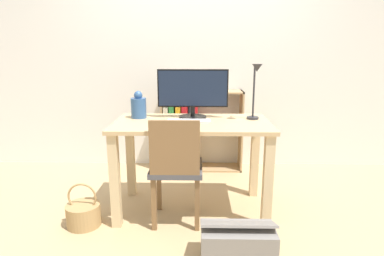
# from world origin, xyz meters

# --- Properties ---
(ground_plane) EXTENTS (10.00, 10.00, 0.00)m
(ground_plane) POSITION_xyz_m (0.00, 0.00, 0.00)
(ground_plane) COLOR tan
(wall_back) EXTENTS (8.00, 0.05, 2.60)m
(wall_back) POSITION_xyz_m (0.00, 1.17, 1.30)
(wall_back) COLOR silver
(wall_back) RESTS_ON ground_plane
(desk) EXTENTS (1.26, 0.68, 0.77)m
(desk) POSITION_xyz_m (0.00, 0.00, 0.62)
(desk) COLOR tan
(desk) RESTS_ON ground_plane
(monitor) EXTENTS (0.59, 0.23, 0.41)m
(monitor) POSITION_xyz_m (0.01, 0.16, 1.00)
(monitor) COLOR black
(monitor) RESTS_ON desk
(keyboard) EXTENTS (0.35, 0.11, 0.02)m
(keyboard) POSITION_xyz_m (-0.02, -0.01, 0.78)
(keyboard) COLOR silver
(keyboard) RESTS_ON desk
(vase) EXTENTS (0.13, 0.13, 0.23)m
(vase) POSITION_xyz_m (-0.45, 0.14, 0.87)
(vase) COLOR #33598C
(vase) RESTS_ON desk
(desk_lamp) EXTENTS (0.10, 0.19, 0.46)m
(desk_lamp) POSITION_xyz_m (0.51, 0.06, 1.05)
(desk_lamp) COLOR #2D2D33
(desk_lamp) RESTS_ON desk
(chair) EXTENTS (0.40, 0.40, 0.86)m
(chair) POSITION_xyz_m (-0.12, -0.23, 0.47)
(chair) COLOR #4C4C51
(chair) RESTS_ON ground_plane
(bookshelf) EXTENTS (0.90, 0.28, 0.90)m
(bookshelf) POSITION_xyz_m (-0.06, 1.00, 0.43)
(bookshelf) COLOR tan
(bookshelf) RESTS_ON ground_plane
(basket) EXTENTS (0.26, 0.26, 0.35)m
(basket) POSITION_xyz_m (-0.84, -0.28, 0.10)
(basket) COLOR tan
(basket) RESTS_ON ground_plane
(storage_box) EXTENTS (0.47, 0.29, 0.31)m
(storage_box) POSITION_xyz_m (0.31, -0.72, 0.13)
(storage_box) COLOR gray
(storage_box) RESTS_ON ground_plane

